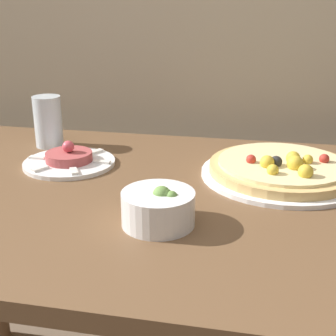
% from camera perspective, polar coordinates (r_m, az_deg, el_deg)
% --- Properties ---
extents(dining_table, '(1.50, 0.83, 0.78)m').
position_cam_1_polar(dining_table, '(1.03, -0.09, -7.77)').
color(dining_table, brown).
rests_on(dining_table, ground_plane).
extents(pizza_plate, '(0.36, 0.36, 0.07)m').
position_cam_1_polar(pizza_plate, '(1.09, 13.72, -0.15)').
color(pizza_plate, white).
rests_on(pizza_plate, dining_table).
extents(tartare_plate, '(0.22, 0.22, 0.06)m').
position_cam_1_polar(tartare_plate, '(1.16, -11.95, 0.95)').
color(tartare_plate, white).
rests_on(tartare_plate, dining_table).
extents(small_bowl, '(0.13, 0.13, 0.07)m').
position_cam_1_polar(small_bowl, '(0.84, -1.16, -4.84)').
color(small_bowl, white).
rests_on(small_bowl, dining_table).
extents(drinking_glass, '(0.08, 0.08, 0.14)m').
position_cam_1_polar(drinking_glass, '(1.31, -14.41, 5.52)').
color(drinking_glass, silver).
rests_on(drinking_glass, dining_table).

